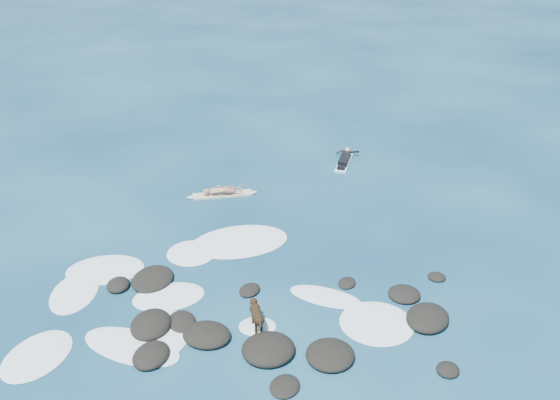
{
  "coord_description": "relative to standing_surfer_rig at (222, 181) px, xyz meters",
  "views": [
    {
      "loc": [
        1.07,
        -16.44,
        11.59
      ],
      "look_at": [
        0.52,
        4.0,
        0.9
      ],
      "focal_mm": 40.0,
      "sensor_mm": 36.0,
      "label": 1
    }
  ],
  "objects": [
    {
      "name": "dog",
      "position": [
        1.9,
        -8.29,
        -0.13
      ],
      "size": [
        0.52,
        1.2,
        0.78
      ],
      "rotation": [
        0.0,
        0.0,
        1.84
      ],
      "color": "black",
      "rests_on": "ground"
    },
    {
      "name": "paddling_surfer_rig",
      "position": [
        5.18,
        3.42,
        -0.5
      ],
      "size": [
        1.23,
        2.46,
        0.42
      ],
      "rotation": [
        0.0,
        0.0,
        1.34
      ],
      "color": "white",
      "rests_on": "ground"
    },
    {
      "name": "reef_rocks",
      "position": [
        1.88,
        -8.31,
        -0.55
      ],
      "size": [
        10.94,
        6.05,
        0.48
      ],
      "color": "black",
      "rests_on": "ground"
    },
    {
      "name": "standing_surfer_rig",
      "position": [
        0.0,
        0.0,
        0.0
      ],
      "size": [
        2.87,
        0.98,
        1.64
      ],
      "rotation": [
        0.0,
        0.0,
        0.21
      ],
      "color": "beige",
      "rests_on": "ground"
    },
    {
      "name": "ground",
      "position": [
        1.88,
        -6.04,
        -0.65
      ],
      "size": [
        160.0,
        160.0,
        0.0
      ],
      "primitive_type": "plane",
      "color": "#0A2642",
      "rests_on": "ground"
    },
    {
      "name": "breaking_foam",
      "position": [
        -0.33,
        -6.71,
        -0.64
      ],
      "size": [
        11.81,
        9.02,
        0.12
      ],
      "color": "white",
      "rests_on": "ground"
    }
  ]
}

